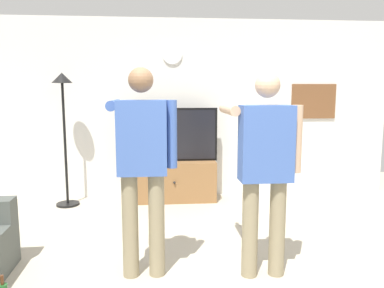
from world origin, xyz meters
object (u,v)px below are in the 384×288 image
(wall_clock, at_px, (172,54))
(person_standing_nearer_lamp, at_px, (142,160))
(person_standing_nearer_couch, at_px, (265,163))
(floor_lamp, at_px, (64,112))
(framed_picture, at_px, (313,101))
(tv_stand, at_px, (174,181))
(television, at_px, (173,135))

(wall_clock, relative_size, person_standing_nearer_lamp, 0.16)
(person_standing_nearer_lamp, bearing_deg, person_standing_nearer_couch, -4.87)
(floor_lamp, relative_size, person_standing_nearer_couch, 1.05)
(framed_picture, xyz_separation_m, person_standing_nearer_couch, (-1.52, -2.65, -0.45))
(tv_stand, height_order, television, television)
(tv_stand, xyz_separation_m, framed_picture, (2.22, 0.30, 1.17))
(framed_picture, bearing_deg, wall_clock, -179.87)
(framed_picture, bearing_deg, floor_lamp, -174.06)
(tv_stand, distance_m, person_standing_nearer_lamp, 2.41)
(person_standing_nearer_lamp, xyz_separation_m, person_standing_nearer_couch, (1.05, -0.09, -0.02))
(television, bearing_deg, floor_lamp, -174.73)
(wall_clock, height_order, framed_picture, wall_clock)
(framed_picture, distance_m, floor_lamp, 3.77)
(wall_clock, distance_m, person_standing_nearer_lamp, 2.82)
(framed_picture, height_order, floor_lamp, floor_lamp)
(tv_stand, height_order, person_standing_nearer_lamp, person_standing_nearer_lamp)
(tv_stand, distance_m, framed_picture, 2.52)
(floor_lamp, xyz_separation_m, person_standing_nearer_lamp, (1.17, -2.17, -0.30))
(television, bearing_deg, framed_picture, 6.40)
(framed_picture, relative_size, floor_lamp, 0.38)
(person_standing_nearer_lamp, bearing_deg, television, 81.18)
(framed_picture, height_order, person_standing_nearer_lamp, person_standing_nearer_lamp)
(wall_clock, distance_m, floor_lamp, 1.78)
(wall_clock, bearing_deg, floor_lamp, -165.87)
(television, height_order, wall_clock, wall_clock)
(person_standing_nearer_lamp, bearing_deg, wall_clock, 82.01)
(wall_clock, relative_size, person_standing_nearer_couch, 0.16)
(framed_picture, bearing_deg, television, -173.60)
(tv_stand, relative_size, person_standing_nearer_couch, 0.69)
(framed_picture, relative_size, person_standing_nearer_couch, 0.40)
(wall_clock, height_order, floor_lamp, wall_clock)
(television, bearing_deg, person_standing_nearer_lamp, -98.82)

